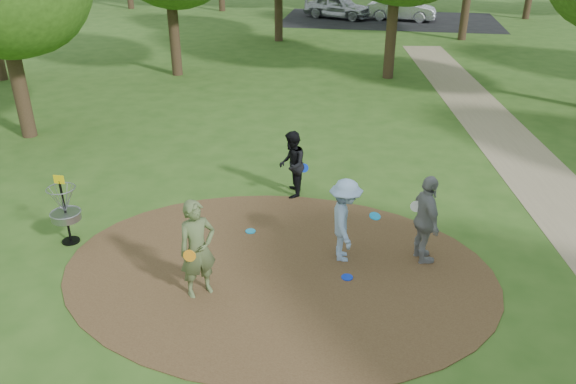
# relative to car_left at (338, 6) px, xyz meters

# --- Properties ---
(ground) EXTENTS (100.00, 100.00, 0.00)m
(ground) POSITION_rel_car_left_xyz_m (1.46, -30.13, -0.77)
(ground) COLOR #2D5119
(ground) RESTS_ON ground
(dirt_clearing) EXTENTS (8.40, 8.40, 0.02)m
(dirt_clearing) POSITION_rel_car_left_xyz_m (1.46, -30.13, -0.76)
(dirt_clearing) COLOR #47301C
(dirt_clearing) RESTS_ON ground
(parking_lot) EXTENTS (14.00, 8.00, 0.01)m
(parking_lot) POSITION_rel_car_left_xyz_m (3.46, -0.13, -0.77)
(parking_lot) COLOR black
(parking_lot) RESTS_ON ground
(player_observer_with_disc) EXTENTS (0.81, 0.79, 1.87)m
(player_observer_with_disc) POSITION_rel_car_left_xyz_m (0.21, -31.10, 0.16)
(player_observer_with_disc) COLOR #55653A
(player_observer_with_disc) RESTS_ON ground
(player_throwing_with_disc) EXTENTS (1.13, 1.20, 1.73)m
(player_throwing_with_disc) POSITION_rel_car_left_xyz_m (2.68, -29.51, 0.09)
(player_throwing_with_disc) COLOR #86A3C8
(player_throwing_with_disc) RESTS_ON ground
(player_walking_with_disc) EXTENTS (0.75, 0.86, 1.65)m
(player_walking_with_disc) POSITION_rel_car_left_xyz_m (1.21, -26.88, 0.05)
(player_walking_with_disc) COLOR black
(player_walking_with_disc) RESTS_ON ground
(player_waiting_with_disc) EXTENTS (0.77, 1.16, 1.83)m
(player_waiting_with_disc) POSITION_rel_car_left_xyz_m (4.23, -29.32, 0.14)
(player_waiting_with_disc) COLOR gray
(player_waiting_with_disc) RESTS_ON ground
(disc_ground_cyan) EXTENTS (0.22, 0.22, 0.02)m
(disc_ground_cyan) POSITION_rel_car_left_xyz_m (0.61, -28.82, -0.75)
(disc_ground_cyan) COLOR #178FBF
(disc_ground_cyan) RESTS_ON dirt_clearing
(disc_ground_blue) EXTENTS (0.22, 0.22, 0.02)m
(disc_ground_blue) POSITION_rel_car_left_xyz_m (2.81, -30.21, -0.75)
(disc_ground_blue) COLOR #0C2ECF
(disc_ground_blue) RESTS_ON dirt_clearing
(car_left) EXTENTS (4.90, 3.34, 1.55)m
(car_left) POSITION_rel_car_left_xyz_m (0.00, 0.00, 0.00)
(car_left) COLOR #A5AAAD
(car_left) RESTS_ON ground
(car_right) EXTENTS (4.54, 2.14, 1.44)m
(car_right) POSITION_rel_car_left_xyz_m (4.21, -0.18, -0.06)
(car_right) COLOR #B0B0B8
(car_right) RESTS_ON ground
(disc_golf_basket) EXTENTS (0.63, 0.63, 1.54)m
(disc_golf_basket) POSITION_rel_car_left_xyz_m (-3.04, -29.83, 0.10)
(disc_golf_basket) COLOR black
(disc_golf_basket) RESTS_ON ground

